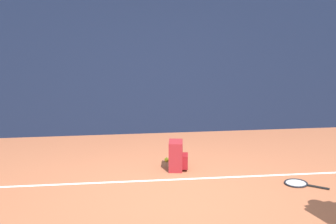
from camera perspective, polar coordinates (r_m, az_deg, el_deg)
name	(u,v)px	position (r m, az deg, el deg)	size (l,w,h in m)	color
ground_plane	(172,193)	(6.70, 0.42, -9.14)	(12.00, 12.00, 0.00)	#9E5638
back_fence	(151,60)	(9.26, -1.94, 5.92)	(10.00, 0.10, 2.76)	#141E38
court_line	(167,180)	(7.15, -0.08, -7.66)	(9.00, 0.05, 0.00)	white
tennis_racket	(298,184)	(7.21, 14.47, -7.82)	(0.60, 0.51, 0.03)	black
backpack	(177,156)	(7.48, 1.00, -5.02)	(0.32, 0.33, 0.44)	maroon
tennis_ball_near_player	(167,160)	(7.89, -0.16, -5.39)	(0.07, 0.07, 0.07)	#CCE033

